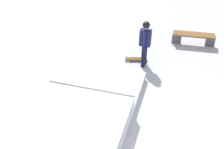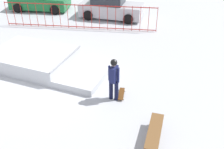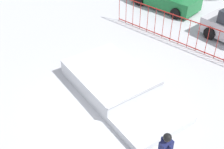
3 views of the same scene
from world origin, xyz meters
The scene contains 8 objects.
ground_plane centered at (0.00, 0.00, 0.00)m, with size 60.00×60.00×0.00m, color #B7BABF.
skate_ramp centered at (-0.26, 1.10, 0.32)m, with size 5.75×3.43×0.74m.
skater centered at (3.48, -0.58, 1.01)m, with size 0.43×0.42×1.73m.
skateboard centered at (3.72, -0.30, 0.08)m, with size 0.31×0.81×0.09m.
perimeter_fence centered at (0.00, 5.98, 0.77)m, with size 9.21×0.89×1.50m.
park_bench centered at (5.15, -2.46, 0.36)m, with size 0.51×1.66×0.48m.
parked_car_green centered at (-3.97, 8.81, 0.72)m, with size 4.20×2.12×1.60m.
parked_car_silver centered at (1.41, 8.25, 0.72)m, with size 4.19×2.11×1.60m.
Camera 2 is at (5.11, -8.49, 6.15)m, focal length 42.14 mm.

